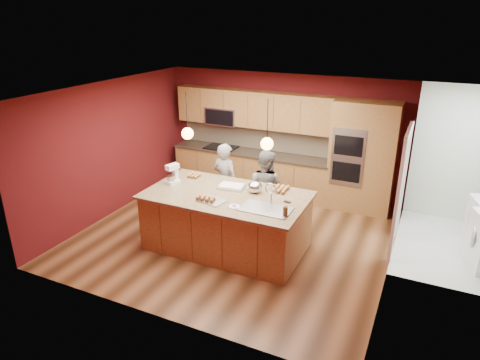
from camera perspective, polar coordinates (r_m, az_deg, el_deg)
The scene contains 24 objects.
floor at distance 8.08m, azimuth -0.72°, elevation -7.46°, with size 5.50×5.50×0.00m, color #452915.
ceiling at distance 7.18m, azimuth -0.82°, elevation 11.77°, with size 5.50×5.50×0.00m, color silver.
wall_back at distance 9.74m, azimuth 5.68°, elevation 6.10°, with size 5.50×5.50×0.00m, color #521114.
wall_front at distance 5.57m, azimuth -12.08°, elevation -6.37°, with size 5.50×5.50×0.00m, color #521114.
wall_left at distance 9.01m, azimuth -16.75°, elevation 4.02°, with size 5.00×5.00×0.00m, color #521114.
wall_right at distance 6.87m, azimuth 20.37°, elevation -1.81°, with size 5.00×5.00×0.00m, color #521114.
cabinet_run at distance 9.85m, azimuth 1.37°, elevation 4.16°, with size 3.74×0.64×2.30m.
oven_column at distance 9.08m, azimuth 16.00°, elevation 2.92°, with size 1.30×0.62×2.30m.
doorway_trim at distance 7.73m, azimuth 20.56°, elevation -1.69°, with size 0.08×1.11×2.20m, color white, non-canonical shape.
pendant_left at distance 7.31m, azimuth -7.02°, elevation 6.20°, with size 0.20×0.20×0.80m.
pendant_right at distance 6.68m, azimuth 3.62°, elevation 4.87°, with size 0.20×0.20×0.80m.
island at distance 7.50m, azimuth -1.70°, elevation -5.42°, with size 2.77×1.54×1.40m.
person_left at distance 8.46m, azimuth -1.96°, elevation -0.24°, with size 0.57×0.38×1.57m, color black.
person_right at distance 8.14m, azimuth 3.31°, elevation -1.23°, with size 0.75×0.59×1.55m, color slate.
stand_mixer at distance 7.81m, azimuth -8.98°, elevation 0.66°, with size 0.24×0.29×0.35m.
sheet_cake at distance 7.56m, azimuth -1.13°, elevation -0.85°, with size 0.51×0.40×0.05m.
cooling_rack at distance 7.04m, azimuth -3.78°, elevation -2.74°, with size 0.44×0.31×0.02m, color #A6A8AD.
mixing_bowl at distance 7.32m, azimuth 2.01°, elevation -0.95°, with size 0.25×0.25×0.21m, color silver.
plate at distance 6.82m, azimuth -0.77°, elevation -3.55°, with size 0.19×0.19×0.01m, color silver.
tumbler at distance 6.53m, azimuth 6.06°, elevation -4.20°, with size 0.08×0.08×0.15m, color #3E2613.
phone at distance 7.02m, azimuth 6.31°, elevation -2.93°, with size 0.12×0.06×0.01m, color black.
cupcakes_left at distance 8.08m, azimuth -6.15°, elevation 0.60°, with size 0.22×0.22×0.07m, color #D5904A, non-canonical shape.
cupcakes_rack at distance 7.02m, azimuth -4.59°, elevation -2.43°, with size 0.33×0.17×0.07m, color #D5904A, non-canonical shape.
cupcakes_right at distance 7.44m, azimuth 5.45°, elevation -1.21°, with size 0.25×0.33×0.07m, color #D5904A, non-canonical shape.
Camera 1 is at (3.09, -6.37, 3.90)m, focal length 32.00 mm.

